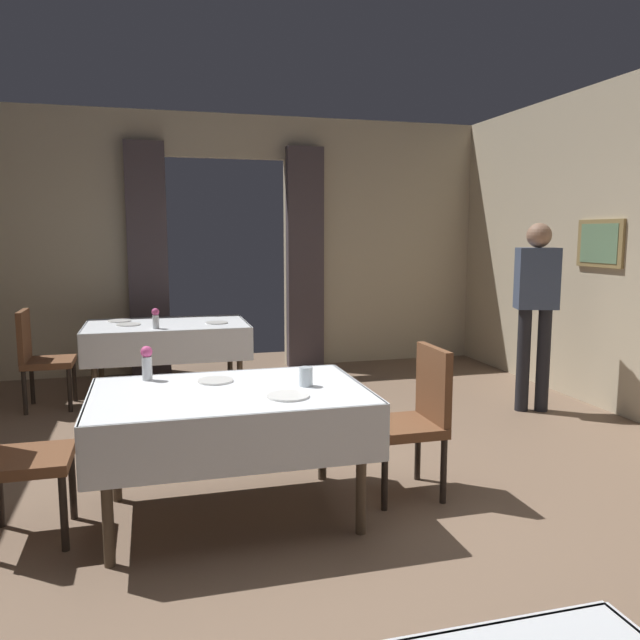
{
  "coord_description": "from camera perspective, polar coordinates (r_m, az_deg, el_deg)",
  "views": [
    {
      "loc": [
        -0.9,
        -3.35,
        1.63
      ],
      "look_at": [
        0.15,
        0.51,
        1.07
      ],
      "focal_mm": 35.21,
      "sensor_mm": 36.0,
      "label": 1
    }
  ],
  "objects": [
    {
      "name": "flower_vase_far",
      "position": [
        6.01,
        -14.71,
        0.22
      ],
      "size": [
        0.07,
        0.07,
        0.19
      ],
      "color": "silver",
      "rests_on": "dining_table_far"
    },
    {
      "name": "dining_table_mid",
      "position": [
        3.62,
        -8.19,
        -7.75
      ],
      "size": [
        1.54,
        1.03,
        0.75
      ],
      "color": "#4C3D2D",
      "rests_on": "ground"
    },
    {
      "name": "chair_mid_left",
      "position": [
        3.73,
        -26.38,
        -10.32
      ],
      "size": [
        0.44,
        0.44,
        0.93
      ],
      "color": "black",
      "rests_on": "ground"
    },
    {
      "name": "plate_far_b",
      "position": [
        6.62,
        -17.77,
        -0.07
      ],
      "size": [
        0.23,
        0.23,
        0.01
      ],
      "primitive_type": "cylinder",
      "color": "white",
      "rests_on": "dining_table_far"
    },
    {
      "name": "chair_far_left",
      "position": [
        6.38,
        -24.18,
        -2.87
      ],
      "size": [
        0.45,
        0.44,
        0.93
      ],
      "color": "black",
      "rests_on": "ground"
    },
    {
      "name": "plate_far_d",
      "position": [
        6.25,
        -9.37,
        -0.24
      ],
      "size": [
        0.22,
        0.22,
        0.01
      ],
      "primitive_type": "cylinder",
      "color": "white",
      "rests_on": "dining_table_far"
    },
    {
      "name": "glass_mid_d",
      "position": [
        3.64,
        -1.29,
        -5.17
      ],
      "size": [
        0.08,
        0.08,
        0.11
      ],
      "primitive_type": "cylinder",
      "color": "silver",
      "rests_on": "dining_table_mid"
    },
    {
      "name": "plate_far_c",
      "position": [
        6.32,
        -17.02,
        -0.39
      ],
      "size": [
        0.23,
        0.23,
        0.01
      ],
      "primitive_type": "cylinder",
      "color": "white",
      "rests_on": "dining_table_far"
    },
    {
      "name": "ground",
      "position": [
        3.83,
        -0.15,
        -17.26
      ],
      "size": [
        10.08,
        10.08,
        0.0
      ],
      "primitive_type": "plane",
      "color": "#7A604C"
    },
    {
      "name": "dining_table_far",
      "position": [
        6.36,
        -13.73,
        -1.13
      ],
      "size": [
        1.56,
        1.01,
        0.75
      ],
      "color": "#4C3D2D",
      "rests_on": "ground"
    },
    {
      "name": "plate_mid_c",
      "position": [
        3.42,
        -2.92,
        -6.9
      ],
      "size": [
        0.23,
        0.23,
        0.01
      ],
      "primitive_type": "cylinder",
      "color": "white",
      "rests_on": "dining_table_mid"
    },
    {
      "name": "flower_vase_mid",
      "position": [
        3.91,
        -15.46,
        -3.68
      ],
      "size": [
        0.07,
        0.07,
        0.21
      ],
      "color": "silver",
      "rests_on": "dining_table_mid"
    },
    {
      "name": "person_waiter_by_doorway",
      "position": [
        6.0,
        19.04,
        1.68
      ],
      "size": [
        0.41,
        0.32,
        1.72
      ],
      "color": "black",
      "rests_on": "ground"
    },
    {
      "name": "chair_mid_right",
      "position": [
        3.99,
        8.66,
        -8.39
      ],
      "size": [
        0.44,
        0.44,
        0.93
      ],
      "color": "black",
      "rests_on": "ground"
    },
    {
      "name": "wall_back",
      "position": [
        7.58,
        -8.41,
        6.99
      ],
      "size": [
        6.4,
        0.27,
        3.0
      ],
      "color": "beige",
      "rests_on": "ground"
    },
    {
      "name": "plate_mid_b",
      "position": [
        3.8,
        -9.48,
        -5.46
      ],
      "size": [
        0.21,
        0.21,
        0.01
      ],
      "primitive_type": "cylinder",
      "color": "white",
      "rests_on": "dining_table_mid"
    }
  ]
}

